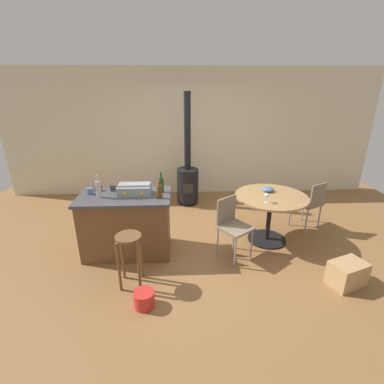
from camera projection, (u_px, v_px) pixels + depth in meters
ground_plane at (197, 244)px, 4.45m from camera, size 8.80×8.80×0.00m
back_wall at (191, 133)px, 6.13m from camera, size 8.00×0.10×2.70m
kitchen_island at (127, 224)px, 4.11m from camera, size 1.29×0.72×0.90m
wooden_stool at (129, 250)px, 3.40m from camera, size 0.31×0.31×0.69m
dining_table at (270, 206)px, 4.36m from camera, size 1.10×1.10×0.77m
folding_chair_near at (232, 223)px, 3.98m from camera, size 0.56×0.56×0.88m
folding_chair_far at (310, 202)px, 4.76m from camera, size 0.54×0.54×0.85m
wood_stove at (188, 178)px, 5.77m from camera, size 0.44×0.45×2.24m
toolbox at (135, 189)px, 3.95m from camera, size 0.45×0.29×0.16m
bottle_0 at (160, 191)px, 3.82m from camera, size 0.07×0.07×0.25m
bottle_1 at (98, 189)px, 3.84m from camera, size 0.06×0.06×0.32m
bottle_2 at (161, 184)px, 4.03m from camera, size 0.07×0.07×0.30m
cup_0 at (90, 191)px, 3.98m from camera, size 0.11×0.08×0.09m
cup_1 at (97, 188)px, 4.12m from camera, size 0.12×0.08×0.09m
cup_2 at (113, 188)px, 4.11m from camera, size 0.11×0.07×0.09m
wine_glass at (267, 196)px, 4.02m from camera, size 0.07×0.07×0.14m
serving_bowl at (268, 189)px, 4.45m from camera, size 0.18×0.18×0.07m
cardboard_box at (347, 274)px, 3.51m from camera, size 0.50×0.43×0.31m
plastic_bucket at (144, 299)px, 3.19m from camera, size 0.24×0.24×0.19m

